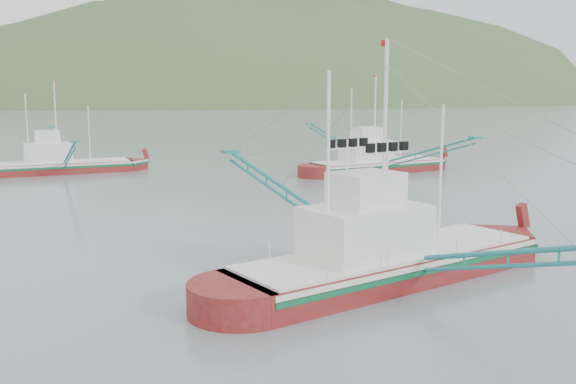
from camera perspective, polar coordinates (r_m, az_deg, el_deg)
ground at (r=33.17m, az=5.07°, el=-6.89°), size 1200.00×1200.00×0.00m
main_boat at (r=31.10m, az=8.79°, el=-4.48°), size 17.17×30.32×12.31m
bg_boat_far at (r=75.72m, az=-19.57°, el=2.73°), size 15.16×26.94×10.92m
bg_boat_right at (r=72.51m, az=7.84°, el=3.00°), size 16.06×29.03×11.74m
headland_right at (r=524.31m, az=0.47°, el=7.97°), size 684.00×432.00×306.00m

